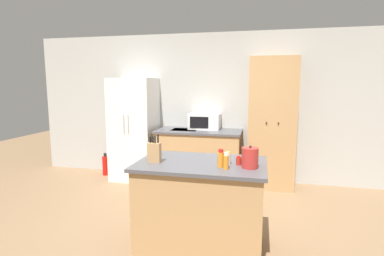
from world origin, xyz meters
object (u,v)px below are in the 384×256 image
microwave (205,121)px  spice_bottle_green_herb (228,158)px  kettle (250,158)px  pantry_cabinet (272,124)px  spice_bottle_tall_dark (222,159)px  knife_block (154,152)px  spice_bottle_pale_salt (226,162)px  spice_bottle_short_red (221,159)px  fire_extinguisher (106,165)px  spice_bottle_amber_oil (239,161)px  refrigerator (134,129)px

microwave → spice_bottle_green_herb: microwave is taller
microwave → kettle: size_ratio=2.45×
microwave → spice_bottle_green_herb: bearing=-73.7°
pantry_cabinet → spice_bottle_tall_dark: pantry_cabinet is taller
pantry_cabinet → microwave: (-1.13, 0.06, -0.00)m
spice_bottle_green_herb → kettle: kettle is taller
knife_block → spice_bottle_pale_salt: knife_block is taller
pantry_cabinet → spice_bottle_tall_dark: (-0.55, -2.15, -0.10)m
spice_bottle_short_red → fire_extinguisher: (-2.48, 2.25, -0.83)m
microwave → spice_bottle_short_red: (0.59, -2.34, -0.06)m
spice_bottle_short_red → spice_bottle_amber_oil: 0.21m
spice_bottle_green_herb → refrigerator: bearing=132.5°
spice_bottle_tall_dark → spice_bottle_short_red: spice_bottle_short_red is taller
kettle → spice_bottle_pale_salt: bearing=-155.5°
spice_bottle_amber_oil → fire_extinguisher: 3.48m
refrigerator → fire_extinguisher: (-0.63, 0.04, -0.72)m
pantry_cabinet → spice_bottle_green_herb: 2.22m
spice_bottle_amber_oil → fire_extinguisher: size_ratio=0.21×
spice_bottle_short_red → fire_extinguisher: bearing=137.9°
knife_block → spice_bottle_amber_oil: size_ratio=3.21×
pantry_cabinet → spice_bottle_pale_salt: pantry_cabinet is taller
refrigerator → kettle: 3.04m
kettle → microwave: bearing=110.5°
spice_bottle_green_herb → kettle: (0.22, -0.09, 0.04)m
spice_bottle_pale_salt → kettle: 0.24m
spice_bottle_tall_dark → spice_bottle_pale_salt: (0.06, -0.20, 0.03)m
spice_bottle_tall_dark → spice_bottle_amber_oil: size_ratio=1.01×
spice_bottle_tall_dark → kettle: kettle is taller
knife_block → spice_bottle_pale_salt: size_ratio=1.80×
spice_bottle_tall_dark → spice_bottle_amber_oil: 0.17m
refrigerator → spice_bottle_short_red: bearing=-50.0°
spice_bottle_short_red → knife_block: bearing=177.8°
spice_bottle_green_herb → kettle: 0.24m
refrigerator → spice_bottle_tall_dark: bearing=-48.3°
knife_block → pantry_cabinet: bearing=61.7°
knife_block → spice_bottle_short_red: (0.68, -0.03, -0.02)m
microwave → fire_extinguisher: size_ratio=1.26×
spice_bottle_amber_oil → spice_bottle_green_herb: (-0.11, 0.00, 0.02)m
spice_bottle_short_red → spice_bottle_amber_oil: (0.16, 0.12, -0.04)m
pantry_cabinet → kettle: pantry_cabinet is taller
spice_bottle_short_red → spice_bottle_pale_salt: bearing=-46.6°
knife_block → refrigerator: bearing=118.4°
spice_bottle_green_herb → pantry_cabinet: bearing=77.4°
pantry_cabinet → spice_bottle_pale_salt: (-0.48, -2.35, -0.07)m
spice_bottle_amber_oil → spice_bottle_pale_salt: 0.21m
spice_bottle_pale_salt → knife_block: bearing=173.2°
pantry_cabinet → spice_bottle_green_herb: bearing=-102.6°
spice_bottle_green_herb → spice_bottle_pale_salt: size_ratio=0.81×
refrigerator → spice_bottle_amber_oil: bearing=-46.0°
refrigerator → pantry_cabinet: 2.40m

